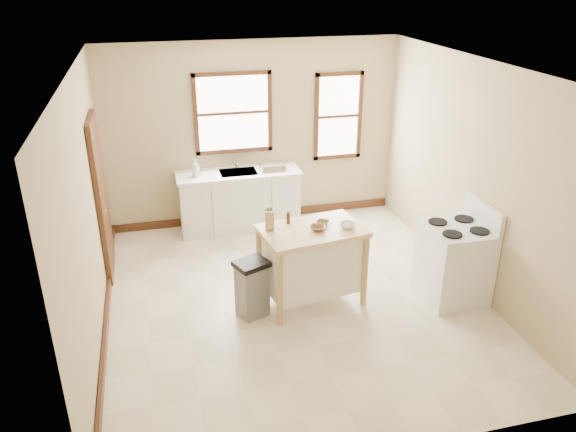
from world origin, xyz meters
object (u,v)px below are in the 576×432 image
Objects in this scene: gas_stove at (455,252)px; trash_bin at (252,288)px; bowl_b at (323,222)px; bowl_c at (347,225)px; knife_block at (270,221)px; soap_bottle_a at (195,168)px; bowl_a at (318,228)px; soap_bottle_b at (197,170)px; pepper_grinder at (288,218)px; dish_rack at (272,168)px; kitchen_island at (312,265)px.

trash_bin is at bearing 175.51° from gas_stove.
bowl_c is (0.25, -0.17, 0.01)m from bowl_b.
soap_bottle_a is at bearing 115.28° from knife_block.
soap_bottle_a is 2.23m from knife_block.
bowl_c is at bearing -34.53° from bowl_b.
bowl_a is (0.53, -0.16, -0.08)m from knife_block.
soap_bottle_b is 1.00× the size of bowl_a.
pepper_grinder is 0.41m from bowl_b.
soap_bottle_a reaches higher than bowl_a.
bowl_c is at bearing 169.22° from gas_stove.
dish_rack is 2.51× the size of pepper_grinder.
bowl_c is (0.35, -0.02, 0.01)m from bowl_a.
kitchen_island is 1.69× the size of trash_bin.
gas_stove is (1.68, -2.53, -0.36)m from dish_rack.
bowl_c is (1.53, -2.32, -0.05)m from soap_bottle_a.
bowl_c is 0.15× the size of gas_stove.
trash_bin is (0.36, -2.40, -0.66)m from soap_bottle_b.
gas_stove is (1.70, -0.32, 0.12)m from kitchen_island.
soap_bottle_a is 2.78m from bowl_c.
bowl_c is at bearing -19.67° from trash_bin.
knife_block reaches higher than bowl_b.
dish_rack is at bearing 82.73° from pepper_grinder.
dish_rack is at bearing 80.95° from kitchen_island.
soap_bottle_a is at bearing -141.83° from soap_bottle_b.
bowl_c is (1.51, -2.34, -0.01)m from soap_bottle_b.
bowl_a is at bearing -8.73° from knife_block.
dish_rack is 2.26m from kitchen_island.
bowl_c is (0.40, -0.07, 0.51)m from kitchen_island.
bowl_a reaches higher than bowl_b.
kitchen_island is at bearing -81.36° from soap_bottle_a.
gas_stove is (2.45, -0.19, 0.25)m from trash_bin.
soap_bottle_a reaches higher than kitchen_island.
bowl_b is (0.16, 0.10, 0.50)m from kitchen_island.
pepper_grinder is at bearing 156.99° from bowl_c.
soap_bottle_b is 0.15× the size of gas_stove.
knife_block is 0.56m from bowl_a.
knife_block is at bearing 19.49° from trash_bin.
soap_bottle_a is 0.68× the size of dish_rack.
knife_block is at bearing -86.17° from dish_rack.
gas_stove is at bearing -2.90° from knife_block.
bowl_b is at bearing 164.91° from gas_stove.
bowl_a is 1.00× the size of bowl_c.
gas_stove is (2.83, -2.56, -0.44)m from soap_bottle_a.
soap_bottle_b reaches higher than trash_bin.
soap_bottle_b reaches higher than dish_rack.
knife_block is 0.81m from trash_bin.
gas_stove is at bearing -39.11° from dish_rack.
bowl_b is at bearing 145.47° from bowl_c.
trash_bin is at bearing -177.31° from bowl_c.
soap_bottle_a is at bearing 76.65° from trash_bin.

